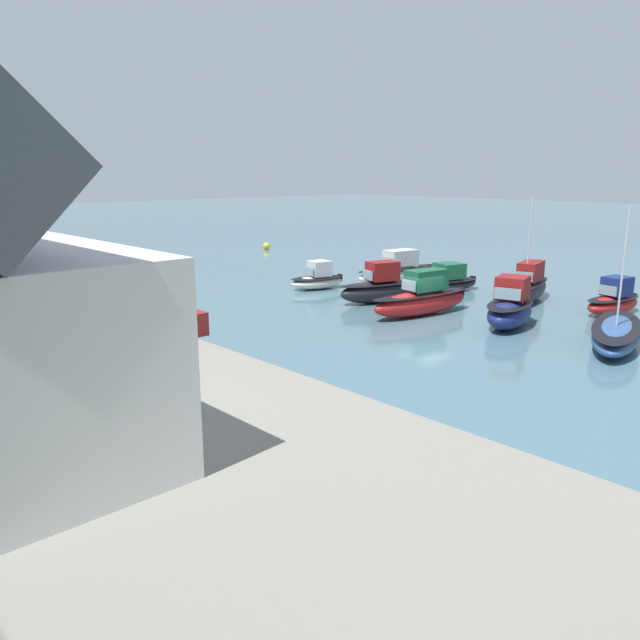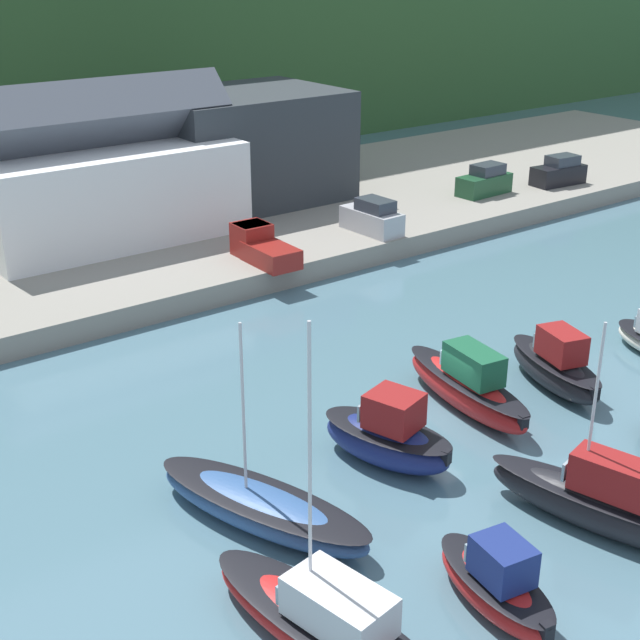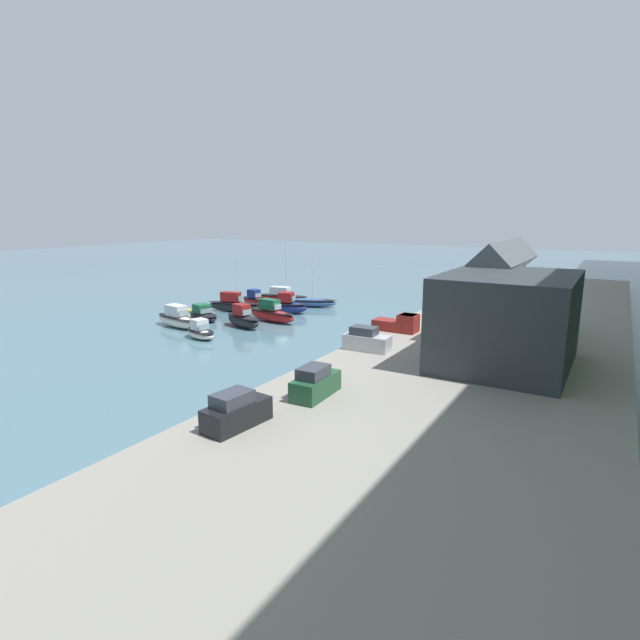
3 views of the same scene
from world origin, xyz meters
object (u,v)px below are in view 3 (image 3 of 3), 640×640
(mooring_buoy_0, at_px, (189,310))
(moored_boat_2, at_px, (271,313))
(parked_car_0, at_px, (236,411))
(parked_car_1, at_px, (315,383))
(moored_boat_5, at_px, (282,296))
(moored_boat_8, at_px, (203,315))
(moored_boat_9, at_px, (178,319))
(dog_on_quay, at_px, (465,292))
(parked_car_3, at_px, (486,293))
(moored_boat_7, at_px, (233,304))
(moored_boat_1, at_px, (288,306))
(moored_boat_6, at_px, (255,300))
(moored_boat_0, at_px, (308,302))
(moored_boat_4, at_px, (200,332))
(person_on_quay, at_px, (517,276))
(pickup_truck_0, at_px, (399,324))
(parked_car_2, at_px, (366,340))
(moored_boat_3, at_px, (243,319))

(mooring_buoy_0, bearing_deg, moored_boat_2, 93.52)
(parked_car_0, bearing_deg, parked_car_1, 84.20)
(mooring_buoy_0, bearing_deg, moored_boat_5, 156.10)
(moored_boat_5, distance_m, moored_boat_8, 16.89)
(moored_boat_9, bearing_deg, dog_on_quay, 152.05)
(moored_boat_2, bearing_deg, mooring_buoy_0, -78.01)
(moored_boat_8, relative_size, parked_car_3, 1.37)
(moored_boat_7, height_order, parked_car_0, moored_boat_7)
(moored_boat_8, bearing_deg, mooring_buoy_0, -101.60)
(moored_boat_1, xyz_separation_m, moored_boat_8, (9.30, -6.84, -0.37))
(moored_boat_1, distance_m, moored_boat_6, 8.31)
(moored_boat_1, bearing_deg, moored_boat_0, 167.15)
(moored_boat_2, xyz_separation_m, mooring_buoy_0, (0.84, -13.63, -0.79))
(parked_car_1, bearing_deg, moored_boat_4, 149.90)
(parked_car_1, distance_m, person_on_quay, 68.13)
(moored_boat_0, bearing_deg, mooring_buoy_0, -63.61)
(moored_boat_7, relative_size, parked_car_3, 1.84)
(pickup_truck_0, bearing_deg, moored_boat_6, -108.70)
(dog_on_quay, bearing_deg, pickup_truck_0, -19.36)
(moored_boat_1, xyz_separation_m, moored_boat_9, (13.85, -6.49, -0.11))
(moored_boat_0, bearing_deg, moored_boat_5, -124.89)
(moored_boat_4, relative_size, parked_car_1, 1.11)
(moored_boat_1, relative_size, moored_boat_5, 0.60)
(pickup_truck_0, distance_m, dog_on_quay, 27.31)
(parked_car_3, xyz_separation_m, pickup_truck_0, (25.44, -3.07, -0.10))
(moored_boat_6, bearing_deg, moored_boat_7, 15.19)
(moored_boat_1, bearing_deg, parked_car_2, 34.78)
(moored_boat_2, height_order, dog_on_quay, moored_boat_2)
(moored_boat_1, height_order, dog_on_quay, moored_boat_1)
(moored_boat_4, relative_size, parked_car_3, 1.09)
(moored_boat_9, height_order, parked_car_1, parked_car_1)
(moored_boat_9, height_order, mooring_buoy_0, moored_boat_9)
(moored_boat_9, bearing_deg, parked_car_2, 94.72)
(moored_boat_8, height_order, mooring_buoy_0, moored_boat_8)
(moored_boat_0, relative_size, pickup_truck_0, 1.85)
(moored_boat_9, xyz_separation_m, pickup_truck_0, (-6.70, 25.72, 1.11))
(moored_boat_8, distance_m, mooring_buoy_0, 6.38)
(dog_on_quay, bearing_deg, moored_boat_4, -47.67)
(pickup_truck_0, relative_size, person_on_quay, 2.23)
(moored_boat_5, bearing_deg, moored_boat_7, -14.98)
(moored_boat_1, bearing_deg, moored_boat_5, -156.78)
(moored_boat_0, height_order, parked_car_0, moored_boat_0)
(moored_boat_8, xyz_separation_m, parked_car_1, (18.76, 28.49, 1.47))
(moored_boat_9, bearing_deg, moored_boat_4, 75.48)
(pickup_truck_0, bearing_deg, moored_boat_7, -97.89)
(moored_boat_3, height_order, mooring_buoy_0, moored_boat_3)
(moored_boat_3, bearing_deg, parked_car_3, 158.21)
(moored_boat_5, xyz_separation_m, moored_boat_6, (4.89, -1.57, 0.02))
(moored_boat_7, height_order, mooring_buoy_0, moored_boat_7)
(moored_boat_6, bearing_deg, moored_boat_5, 171.62)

